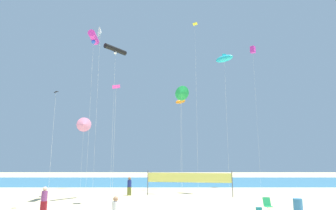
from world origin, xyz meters
TOP-DOWN VIEW (x-y plane):
  - ocean_band at (0.00, 29.58)m, footprint 120.00×20.00m
  - beachgoer_navy_shirt at (-4.44, 11.93)m, footprint 0.40×0.40m
  - beachgoer_plum_shirt at (-8.86, 2.68)m, footprint 0.39×0.39m
  - folding_beach_chair at (6.22, 3.47)m, footprint 0.52×0.65m
  - trash_barrel at (7.85, 2.42)m, footprint 0.59×0.59m
  - volleyball_net at (1.39, 11.29)m, footprint 8.14×1.49m
  - beach_handbag at (5.51, 3.17)m, footprint 0.38×0.19m
  - kite_cyan_inflatable at (5.59, 12.74)m, footprint 2.07×1.85m
  - kite_yellow_diamond at (2.70, 15.51)m, footprint 0.74×0.75m
  - kite_magenta_tube at (-7.58, 7.82)m, footprint 0.74×2.04m
  - kite_green_delta at (0.80, 12.45)m, footprint 1.55×1.04m
  - kite_magenta_diamond at (-5.04, 6.22)m, footprint 0.92×0.91m
  - kite_black_diamond at (-9.21, 4.09)m, footprint 0.47×0.47m
  - kite_magenta_box at (10.70, 18.75)m, footprint 0.78×0.78m
  - kite_white_delta at (-7.53, 9.93)m, footprint 0.73×1.04m
  - kite_pink_delta at (-11.14, 18.12)m, footprint 1.82×0.67m
  - kite_orange_inflatable at (0.92, 17.39)m, footprint 1.54×1.09m
  - kite_black_tube at (-5.64, 8.52)m, footprint 1.92×2.23m

SIDE VIEW (x-z plane):
  - ocean_band at x=0.00m, z-range 0.00..0.01m
  - beach_handbag at x=5.51m, z-range 0.00..0.30m
  - folding_beach_chair at x=6.22m, z-range 0.02..0.91m
  - trash_barrel at x=7.85m, z-range 0.00..0.96m
  - beachgoer_plum_shirt at x=-8.86m, z-range 0.06..1.75m
  - beachgoer_navy_shirt at x=-4.44m, z-range 0.06..1.81m
  - volleyball_net at x=1.39m, z-range 0.44..2.84m
  - kite_pink_delta at x=-11.14m, z-range 3.41..12.05m
  - kite_black_diamond at x=-9.21m, z-range 3.80..12.50m
  - kite_magenta_diamond at x=-5.04m, z-range 4.61..14.34m
  - kite_green_delta at x=0.80m, z-range 4.80..16.05m
  - kite_orange_inflatable at x=0.92m, z-range 5.02..15.94m
  - kite_black_tube at x=-5.64m, z-range 6.72..20.71m
  - kite_cyan_inflatable at x=5.59m, z-range 6.90..21.86m
  - kite_magenta_tube at x=-7.58m, z-range 7.13..22.12m
  - kite_white_delta at x=-7.53m, z-range 7.77..24.46m
  - kite_magenta_box at x=10.70m, z-range 8.62..26.92m
  - kite_yellow_diamond at x=2.70m, z-range 9.24..29.34m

